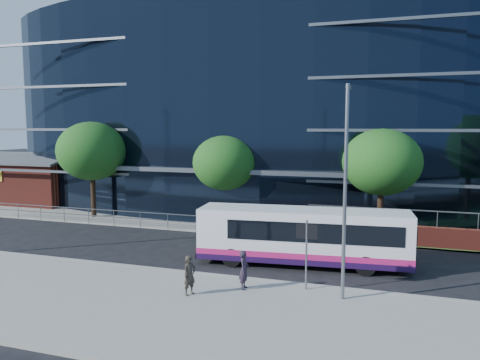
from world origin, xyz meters
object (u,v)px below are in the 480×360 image
(tree_far_a, at_px, (92,151))
(tree_far_b, at_px, (225,163))
(pedestrian, at_px, (244,270))
(streetlight_east, at_px, (345,186))
(tree_far_c, at_px, (382,162))
(pedestrian_b, at_px, (190,275))
(brick_pavilion, at_px, (37,180))
(street_sign, at_px, (307,240))
(city_bus, at_px, (305,236))

(tree_far_a, distance_m, tree_far_b, 10.03)
(pedestrian, bearing_deg, streetlight_east, -91.00)
(tree_far_c, bearing_deg, streetlight_east, -95.11)
(tree_far_b, distance_m, pedestrian_b, 13.92)
(streetlight_east, distance_m, pedestrian_b, 6.81)
(streetlight_east, bearing_deg, brick_pavilion, 150.76)
(tree_far_b, distance_m, pedestrian, 13.30)
(brick_pavilion, xyz_separation_m, street_sign, (26.50, -15.09, 0.21))
(tree_far_c, height_order, pedestrian_b, tree_far_c)
(city_bus, bearing_deg, pedestrian_b, -126.38)
(tree_far_c, bearing_deg, street_sign, -103.29)
(city_bus, bearing_deg, streetlight_east, -67.87)
(pedestrian, bearing_deg, city_bus, -23.19)
(brick_pavilion, relative_size, city_bus, 0.85)
(street_sign, bearing_deg, tree_far_c, 76.71)
(tree_far_c, height_order, streetlight_east, streetlight_east)
(brick_pavilion, bearing_deg, tree_far_b, -11.88)
(tree_far_b, xyz_separation_m, city_bus, (6.75, -7.39, -2.78))
(street_sign, xyz_separation_m, pedestrian_b, (-4.15, -2.02, -1.23))
(tree_far_c, distance_m, city_bus, 8.23)
(brick_pavilion, xyz_separation_m, pedestrian, (24.14, -15.82, -1.00))
(pedestrian, bearing_deg, tree_far_c, -26.45)
(pedestrian, xyz_separation_m, pedestrian_b, (-1.80, -1.28, -0.02))
(street_sign, bearing_deg, pedestrian_b, -154.11)
(streetlight_east, bearing_deg, pedestrian, -177.77)
(tree_far_c, relative_size, streetlight_east, 0.81)
(street_sign, height_order, tree_far_b, tree_far_b)
(street_sign, relative_size, pedestrian_b, 1.82)
(tree_far_b, distance_m, tree_far_c, 10.02)
(tree_far_b, bearing_deg, street_sign, -55.92)
(tree_far_a, height_order, city_bus, tree_far_a)
(street_sign, relative_size, tree_far_b, 0.46)
(street_sign, height_order, tree_far_c, tree_far_c)
(city_bus, distance_m, pedestrian_b, 6.67)
(tree_far_b, relative_size, pedestrian_b, 3.94)
(pedestrian, bearing_deg, pedestrian_b, 122.24)
(brick_pavilion, xyz_separation_m, tree_far_b, (19.00, -4.00, 2.27))
(street_sign, height_order, city_bus, street_sign)
(city_bus, height_order, pedestrian_b, city_bus)
(city_bus, bearing_deg, tree_far_a, 152.06)
(street_sign, xyz_separation_m, streetlight_east, (1.50, -0.59, 2.29))
(streetlight_east, distance_m, pedestrian, 5.22)
(tree_far_b, bearing_deg, pedestrian, -66.50)
(tree_far_c, bearing_deg, city_bus, -115.24)
(tree_far_a, height_order, pedestrian, tree_far_a)
(street_sign, height_order, streetlight_east, streetlight_east)
(city_bus, height_order, pedestrian, city_bus)
(tree_far_c, xyz_separation_m, streetlight_east, (-1.00, -11.17, -0.10))
(city_bus, relative_size, pedestrian_b, 6.63)
(brick_pavilion, bearing_deg, tree_far_a, -26.55)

